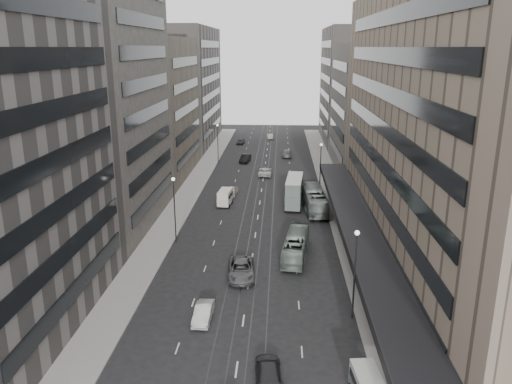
% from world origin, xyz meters
% --- Properties ---
extents(ground, '(220.00, 220.00, 0.00)m').
position_xyz_m(ground, '(0.00, 0.00, 0.00)').
color(ground, black).
rests_on(ground, ground).
extents(sidewalk_right, '(4.00, 125.00, 0.15)m').
position_xyz_m(sidewalk_right, '(12.00, 37.50, 0.07)').
color(sidewalk_right, gray).
rests_on(sidewalk_right, ground).
extents(sidewalk_left, '(4.00, 125.00, 0.15)m').
position_xyz_m(sidewalk_left, '(-12.00, 37.50, 0.07)').
color(sidewalk_left, gray).
rests_on(sidewalk_left, ground).
extents(department_store, '(19.20, 60.00, 30.00)m').
position_xyz_m(department_store, '(21.45, 8.00, 14.95)').
color(department_store, '#766556').
rests_on(department_store, ground).
extents(building_right_mid, '(15.00, 28.00, 24.00)m').
position_xyz_m(building_right_mid, '(21.50, 52.00, 12.00)').
color(building_right_mid, '#44403B').
rests_on(building_right_mid, ground).
extents(building_right_far, '(15.00, 32.00, 28.00)m').
position_xyz_m(building_right_far, '(21.50, 82.00, 14.00)').
color(building_right_far, slate).
rests_on(building_right_far, ground).
extents(building_left_b, '(15.00, 26.00, 34.00)m').
position_xyz_m(building_left_b, '(-21.50, 19.00, 17.00)').
color(building_left_b, '#44403B').
rests_on(building_left_b, ground).
extents(building_left_c, '(15.00, 28.00, 25.00)m').
position_xyz_m(building_left_c, '(-21.50, 46.00, 12.50)').
color(building_left_c, '#655C4F').
rests_on(building_left_c, ground).
extents(building_left_d, '(15.00, 38.00, 28.00)m').
position_xyz_m(building_left_d, '(-21.50, 79.00, 14.00)').
color(building_left_d, slate).
rests_on(building_left_d, ground).
extents(lamp_right_near, '(0.44, 0.44, 8.32)m').
position_xyz_m(lamp_right_near, '(9.70, -5.00, 5.20)').
color(lamp_right_near, '#262628').
rests_on(lamp_right_near, ground).
extents(lamp_right_far, '(0.44, 0.44, 8.32)m').
position_xyz_m(lamp_right_far, '(9.70, 35.00, 5.20)').
color(lamp_right_far, '#262628').
rests_on(lamp_right_far, ground).
extents(lamp_left_near, '(0.44, 0.44, 8.32)m').
position_xyz_m(lamp_left_near, '(-9.70, 12.00, 5.20)').
color(lamp_left_near, '#262628').
rests_on(lamp_left_near, ground).
extents(lamp_left_far, '(0.44, 0.44, 8.32)m').
position_xyz_m(lamp_left_far, '(-9.70, 55.00, 5.20)').
color(lamp_left_far, '#262628').
rests_on(lamp_left_far, ground).
extents(bus_near, '(3.55, 10.09, 2.75)m').
position_xyz_m(bus_near, '(5.01, 8.24, 1.38)').
color(bus_near, gray).
rests_on(bus_near, ground).
extents(bus_far, '(3.47, 12.02, 3.31)m').
position_xyz_m(bus_far, '(8.17, 25.77, 1.65)').
color(bus_far, gray).
rests_on(bus_far, ground).
extents(double_decker, '(3.05, 8.26, 4.43)m').
position_xyz_m(double_decker, '(5.26, 27.58, 2.39)').
color(double_decker, slate).
rests_on(double_decker, ground).
extents(panel_van, '(2.20, 4.01, 2.44)m').
position_xyz_m(panel_van, '(-5.25, 27.28, 1.34)').
color(panel_van, silver).
rests_on(panel_van, ground).
extents(sedan_1, '(1.55, 4.22, 1.38)m').
position_xyz_m(sedan_1, '(-3.55, -6.04, 0.69)').
color(sedan_1, silver).
rests_on(sedan_1, ground).
extents(sedan_2, '(3.26, 6.19, 1.66)m').
position_xyz_m(sedan_2, '(-0.88, 2.78, 0.83)').
color(sedan_2, '#535255').
rests_on(sedan_2, ground).
extents(sedan_3, '(2.28, 4.85, 1.37)m').
position_xyz_m(sedan_3, '(2.40, -14.05, 0.68)').
color(sedan_3, black).
rests_on(sedan_3, ground).
extents(sedan_4, '(2.02, 4.22, 1.39)m').
position_xyz_m(sedan_4, '(-4.77, 32.58, 0.70)').
color(sedan_4, '#C1B4A0').
rests_on(sedan_4, ground).
extents(sedan_5, '(2.33, 5.06, 1.61)m').
position_xyz_m(sedan_5, '(-4.24, 57.36, 0.80)').
color(sedan_5, black).
rests_on(sedan_5, ground).
extents(sedan_6, '(2.53, 5.31, 1.46)m').
position_xyz_m(sedan_6, '(0.26, 46.17, 0.73)').
color(sedan_6, silver).
rests_on(sedan_6, ground).
extents(sedan_7, '(2.42, 5.53, 1.58)m').
position_xyz_m(sedan_7, '(4.57, 63.26, 0.79)').
color(sedan_7, '#59595B').
rests_on(sedan_7, ground).
extents(sedan_8, '(2.15, 4.20, 1.37)m').
position_xyz_m(sedan_8, '(-6.78, 77.61, 0.68)').
color(sedan_8, black).
rests_on(sedan_8, ground).
extents(sedan_9, '(1.78, 4.22, 1.36)m').
position_xyz_m(sedan_9, '(0.31, 85.38, 0.68)').
color(sedan_9, '#A6A08A').
rests_on(sedan_9, ground).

